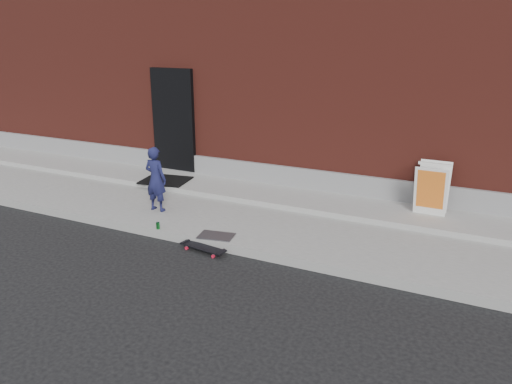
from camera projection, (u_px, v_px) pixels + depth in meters
The scene contains 10 objects.
ground at pixel (206, 249), 7.87m from camera, with size 80.00×80.00×0.00m, color black.
sidewalk at pixel (249, 215), 9.13m from camera, with size 20.00×3.00×0.15m, color slate.
apron at pixel (269, 194), 9.87m from camera, with size 20.00×1.20×0.10m, color gray.
building at pixel (342, 63), 13.10m from camera, with size 20.00×8.10×5.00m.
child at pixel (156, 179), 8.97m from camera, with size 0.43×0.28×1.18m, color #171940.
skateboard at pixel (203, 248), 7.74m from camera, with size 0.79×0.31×0.09m.
pizza_sign at pixel (432, 188), 8.57m from camera, with size 0.54×0.64×0.90m.
soda_can at pixel (158, 226), 8.25m from camera, with size 0.06×0.06×0.11m, color #1A862E.
doormat at pixel (166, 180), 10.58m from camera, with size 0.96×0.78×0.03m, color black.
utility_plate at pixel (216, 236), 7.97m from camera, with size 0.56×0.36×0.02m, color #4B4B4F.
Camera 1 is at (3.87, -6.15, 3.27)m, focal length 35.00 mm.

